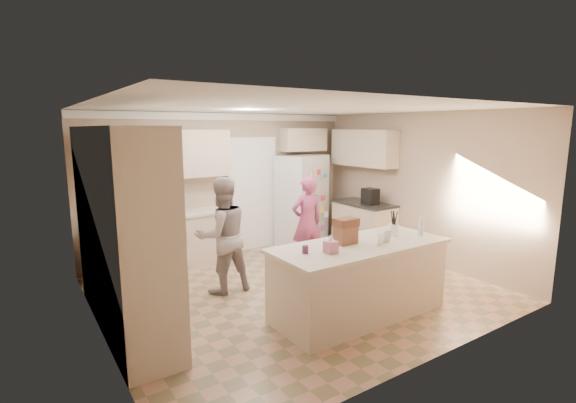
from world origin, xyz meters
TOP-DOWN VIEW (x-y plane):
  - floor at (0.00, 0.00)m, footprint 5.20×4.60m
  - ceiling at (0.00, 0.00)m, footprint 5.20×4.60m
  - wall_back at (0.00, 2.31)m, footprint 5.20×0.02m
  - wall_front at (0.00, -2.31)m, footprint 5.20×0.02m
  - wall_left at (-2.61, 0.00)m, footprint 0.02×4.60m
  - wall_right at (2.61, 0.00)m, footprint 0.02×4.60m
  - crown_back at (0.00, 2.26)m, footprint 5.20×0.08m
  - pantry_bank at (-2.30, 0.20)m, footprint 0.60×2.60m
  - back_base_cab at (-1.15, 2.00)m, footprint 2.20×0.60m
  - back_countertop at (-1.15, 1.99)m, footprint 2.24×0.63m
  - back_upper_cab at (-1.15, 2.12)m, footprint 2.20×0.35m
  - doorway_opening at (0.55, 2.28)m, footprint 0.90×0.06m
  - doorway_casing at (0.55, 2.24)m, footprint 1.02×0.03m
  - wall_frame_upper at (0.02, 2.27)m, footprint 0.15×0.02m
  - wall_frame_lower at (0.02, 2.27)m, footprint 0.15×0.02m
  - refrigerator at (1.52, 1.99)m, footprint 1.06×0.93m
  - fridge_seam at (1.52, 1.63)m, footprint 0.02×0.02m
  - fridge_dispenser at (1.30, 1.62)m, footprint 0.22×0.03m
  - fridge_handle_l at (1.47, 1.62)m, footprint 0.02×0.02m
  - fridge_handle_r at (1.57, 1.62)m, footprint 0.02×0.02m
  - over_fridge_cab at (1.65, 2.12)m, footprint 0.95×0.35m
  - right_base_cab at (2.30, 1.00)m, footprint 0.60×1.20m
  - right_countertop at (2.29, 1.00)m, footprint 0.63×1.24m
  - right_upper_cab at (2.43, 1.20)m, footprint 0.35×1.50m
  - coffee_maker at (2.25, 0.80)m, footprint 0.22×0.28m
  - island_base at (0.20, -1.10)m, footprint 2.20×0.90m
  - island_top at (0.20, -1.10)m, footprint 2.28×0.96m
  - utensil_crock at (0.85, -1.05)m, footprint 0.13×0.13m
  - tissue_box at (-0.35, -1.20)m, footprint 0.13×0.13m
  - tissue_plume at (-0.35, -1.20)m, footprint 0.08×0.08m
  - dollhouse_body at (0.05, -1.00)m, footprint 0.26×0.18m
  - dollhouse_roof at (0.05, -1.00)m, footprint 0.28×0.20m
  - jam_jar at (-0.60, -1.05)m, footprint 0.07×0.07m
  - greeting_card_a at (0.35, -1.30)m, footprint 0.12×0.06m
  - greeting_card_b at (0.50, -1.25)m, footprint 0.12×0.05m
  - water_bottle at (1.15, -1.25)m, footprint 0.07×0.07m
  - shaker_salt at (1.02, -0.88)m, footprint 0.05×0.05m
  - shaker_pepper at (1.09, -0.88)m, footprint 0.05×0.05m
  - teen_boy at (-0.89, 0.55)m, footprint 0.81×0.63m
  - teen_girl at (0.75, 0.75)m, footprint 0.60×0.43m
  - fridge_magnets at (1.52, 1.62)m, footprint 0.76×0.02m

SIDE VIEW (x-z plane):
  - floor at x=0.00m, z-range -0.02..0.00m
  - back_base_cab at x=-1.15m, z-range 0.00..0.88m
  - right_base_cab at x=2.30m, z-range 0.00..0.88m
  - island_base at x=0.20m, z-range 0.00..0.88m
  - teen_girl at x=0.75m, z-range 0.00..1.55m
  - teen_boy at x=-0.89m, z-range 0.00..1.66m
  - back_countertop at x=-1.15m, z-range 0.88..0.92m
  - refrigerator at x=1.52m, z-range 0.00..1.80m
  - fridge_seam at x=1.52m, z-range 0.01..1.79m
  - right_countertop at x=2.29m, z-range 0.88..0.92m
  - island_top at x=0.20m, z-range 0.88..0.93m
  - fridge_magnets at x=1.52m, z-range 0.18..1.62m
  - jam_jar at x=-0.60m, z-range 0.93..1.02m
  - shaker_salt at x=1.02m, z-range 0.93..1.02m
  - shaker_pepper at x=1.09m, z-range 0.93..1.02m
  - tissue_box at x=-0.35m, z-range 0.93..1.07m
  - utensil_crock at x=0.85m, z-range 0.93..1.07m
  - greeting_card_a at x=0.35m, z-range 0.93..1.08m
  - greeting_card_b at x=0.50m, z-range 0.93..1.08m
  - dollhouse_body at x=0.05m, z-range 0.93..1.15m
  - water_bottle at x=1.15m, z-range 0.92..1.17m
  - doorway_opening at x=0.55m, z-range 0.00..2.10m
  - doorway_casing at x=0.55m, z-range -0.06..2.16m
  - fridge_handle_l at x=1.47m, z-range 0.62..1.48m
  - fridge_handle_r at x=1.57m, z-range 0.62..1.48m
  - coffee_maker at x=2.25m, z-range 0.92..1.22m
  - tissue_plume at x=-0.35m, z-range 1.06..1.15m
  - fridge_dispenser at x=1.30m, z-range 0.97..1.32m
  - pantry_bank at x=-2.30m, z-range 0.00..2.35m
  - dollhouse_roof at x=0.05m, z-range 1.15..1.25m
  - wall_frame_lower at x=0.02m, z-range 1.18..1.38m
  - wall_back at x=0.00m, z-range 0.00..2.60m
  - wall_front at x=0.00m, z-range 0.00..2.60m
  - wall_left at x=-2.61m, z-range 0.00..2.60m
  - wall_right at x=2.61m, z-range 0.00..2.60m
  - wall_frame_upper at x=0.02m, z-range 1.45..1.65m
  - back_upper_cab at x=-1.15m, z-range 1.50..2.30m
  - right_upper_cab at x=2.43m, z-range 1.60..2.30m
  - over_fridge_cab at x=1.65m, z-range 1.88..2.33m
  - crown_back at x=0.00m, z-range 2.47..2.59m
  - ceiling at x=0.00m, z-range 2.60..2.62m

